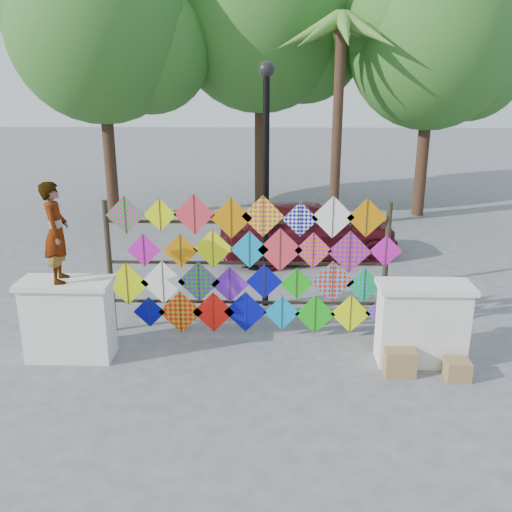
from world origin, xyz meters
The scene contains 13 objects.
ground centered at (0.00, 0.00, 0.00)m, with size 80.00×80.00×0.00m, color gray.
parapet_left centered at (-2.70, -0.20, 0.65)m, with size 1.40×0.65×1.28m.
parapet_right centered at (2.70, -0.20, 0.65)m, with size 1.40×0.65×1.28m.
kite_rack centered at (0.07, 0.73, 1.21)m, with size 4.91×0.24×2.43m.
tree_west centered at (-4.40, 9.03, 5.38)m, with size 5.85×5.20×8.01m.
tree_mid centered at (0.11, 11.03, 5.77)m, with size 6.30×5.60×8.61m.
tree_east centered at (5.09, 9.53, 4.99)m, with size 5.40×4.80×7.42m.
palm_tree centered at (2.20, 8.00, 4.95)m, with size 3.62×3.62×5.83m.
vendor_woman centered at (-2.75, -0.20, 2.03)m, with size 0.55×0.36×1.51m, color #99999E.
sedan centered at (1.28, 4.97, 0.72)m, with size 1.70×4.22×1.44m, color #530E17.
lamppost centered at (0.30, 2.00, 2.69)m, with size 0.28×0.28×4.46m.
cardboard_box_near centered at (2.32, -0.55, 0.20)m, with size 0.45×0.40×0.40m, color #9D7F4C.
cardboard_box_far centered at (3.13, -0.70, 0.15)m, with size 0.35×0.32×0.30m, color #9D7F4C.
Camera 1 is at (0.41, -8.16, 4.25)m, focal length 40.00 mm.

